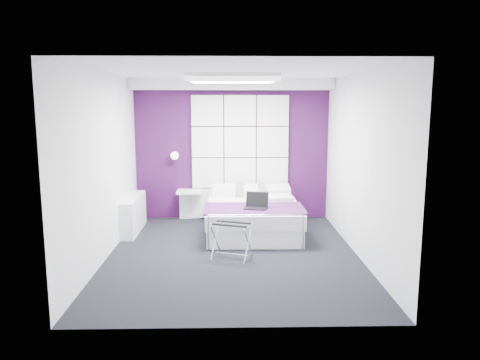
# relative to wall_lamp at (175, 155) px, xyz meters

# --- Properties ---
(floor) EXTENTS (4.40, 4.40, 0.00)m
(floor) POSITION_rel_wall_lamp_xyz_m (1.05, -2.06, -1.22)
(floor) COLOR black
(floor) RESTS_ON ground
(ceiling) EXTENTS (4.40, 4.40, 0.00)m
(ceiling) POSITION_rel_wall_lamp_xyz_m (1.05, -2.06, 1.38)
(ceiling) COLOR white
(ceiling) RESTS_ON wall_back
(wall_back) EXTENTS (3.60, 0.00, 3.60)m
(wall_back) POSITION_rel_wall_lamp_xyz_m (1.05, 0.14, 0.08)
(wall_back) COLOR silver
(wall_back) RESTS_ON floor
(wall_left) EXTENTS (0.00, 4.40, 4.40)m
(wall_left) POSITION_rel_wall_lamp_xyz_m (-0.75, -2.06, 0.08)
(wall_left) COLOR silver
(wall_left) RESTS_ON floor
(wall_right) EXTENTS (0.00, 4.40, 4.40)m
(wall_right) POSITION_rel_wall_lamp_xyz_m (2.85, -2.06, 0.08)
(wall_right) COLOR silver
(wall_right) RESTS_ON floor
(accent_wall) EXTENTS (3.58, 0.02, 2.58)m
(accent_wall) POSITION_rel_wall_lamp_xyz_m (1.05, 0.13, 0.08)
(accent_wall) COLOR #370D3A
(accent_wall) RESTS_ON wall_back
(soffit) EXTENTS (3.58, 0.50, 0.20)m
(soffit) POSITION_rel_wall_lamp_xyz_m (1.05, -0.11, 1.28)
(soffit) COLOR white
(soffit) RESTS_ON wall_back
(headboard) EXTENTS (1.80, 0.08, 2.30)m
(headboard) POSITION_rel_wall_lamp_xyz_m (1.20, 0.08, -0.05)
(headboard) COLOR white
(headboard) RESTS_ON wall_back
(skylight) EXTENTS (1.36, 0.86, 0.12)m
(skylight) POSITION_rel_wall_lamp_xyz_m (1.05, -1.46, 1.33)
(skylight) COLOR white
(skylight) RESTS_ON ceiling
(wall_lamp) EXTENTS (0.15, 0.15, 0.15)m
(wall_lamp) POSITION_rel_wall_lamp_xyz_m (0.00, 0.00, 0.00)
(wall_lamp) COLOR white
(wall_lamp) RESTS_ON wall_back
(radiator) EXTENTS (0.22, 1.20, 0.60)m
(radiator) POSITION_rel_wall_lamp_xyz_m (-0.64, -0.76, -0.92)
(radiator) COLOR white
(radiator) RESTS_ON floor
(bed) EXTENTS (1.58, 1.90, 0.67)m
(bed) POSITION_rel_wall_lamp_xyz_m (1.39, -0.87, -0.94)
(bed) COLOR white
(bed) RESTS_ON floor
(nightstand) EXTENTS (0.45, 0.35, 0.05)m
(nightstand) POSITION_rel_wall_lamp_xyz_m (0.25, -0.04, -0.67)
(nightstand) COLOR white
(nightstand) RESTS_ON wall_back
(luggage_rack) EXTENTS (0.51, 0.38, 0.50)m
(luggage_rack) POSITION_rel_wall_lamp_xyz_m (1.03, -2.17, -0.97)
(luggage_rack) COLOR silver
(luggage_rack) RESTS_ON floor
(laptop) EXTENTS (0.36, 0.25, 0.26)m
(laptop) POSITION_rel_wall_lamp_xyz_m (1.42, -1.36, -0.62)
(laptop) COLOR black
(laptop) RESTS_ON bed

